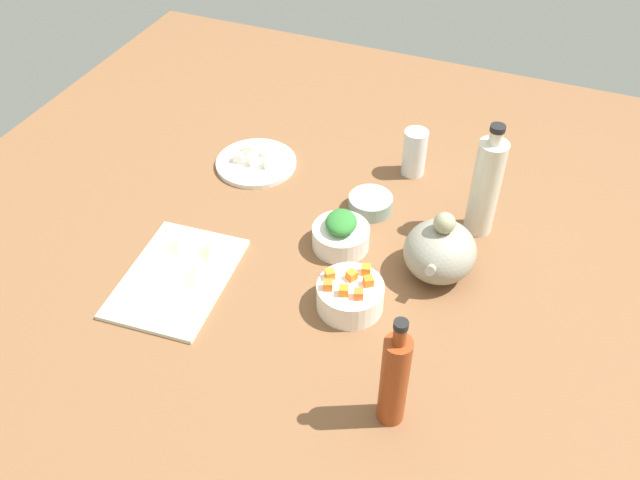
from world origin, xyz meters
TOP-DOWN VIEW (x-y plane):
  - tabletop at (0.00, 0.00)cm, footprint 190.00×190.00cm
  - cutting_board at (17.24, -24.88)cm, footprint 30.84×22.79cm
  - plate_tofu at (-24.71, -27.24)cm, footprint 20.01×20.01cm
  - bowl_greens at (-5.03, 2.79)cm, footprint 12.36×12.36cm
  - bowl_carrots at (10.67, 10.70)cm, footprint 13.22×13.22cm
  - bowl_small_side at (-19.06, 4.77)cm, footprint 10.15×10.15cm
  - teapot at (-5.12, 24.23)cm, footprint 17.16×14.81cm
  - bottle_0 at (-21.86, 29.07)cm, footprint 6.26×6.26cm
  - bottle_1 at (31.55, 25.72)cm, footprint 4.66×4.66cm
  - drinking_glass_0 at (-36.48, 9.78)cm, footprint 5.76×5.76cm
  - carrot_cube_0 at (13.13, 10.18)cm, footprint 2.28×2.28cm
  - carrot_cube_1 at (8.71, 10.19)cm, footprint 2.45×2.45cm
  - carrot_cube_2 at (9.02, 13.70)cm, footprint 2.52×2.52cm
  - carrot_cube_3 at (12.88, 6.87)cm, footprint 2.30×2.30cm
  - carrot_cube_4 at (10.02, 6.15)cm, footprint 2.52×2.52cm
  - carrot_cube_5 at (12.87, 13.10)cm, footprint 2.30×2.30cm
  - carrot_cube_6 at (6.17, 12.25)cm, footprint 2.20×2.20cm
  - chopped_greens_mound at (-5.03, 2.79)cm, footprint 9.61×8.68cm
  - tofu_cube_0 at (-23.39, -27.68)cm, footprint 3.03×3.03cm
  - tofu_cube_1 at (-27.43, -30.72)cm, footprint 2.62×2.62cm
  - tofu_cube_2 at (-23.77, -23.60)cm, footprint 3.10×3.10cm
  - tofu_cube_3 at (-28.00, -25.84)cm, footprint 2.88×2.88cm
  - tofu_cube_4 at (-23.11, -31.28)cm, footprint 2.65×2.65cm
  - dumpling_0 at (8.84, -21.42)cm, footprint 5.94×6.00cm
  - dumpling_1 at (16.16, -20.74)cm, footprint 7.69×7.57cm
  - dumpling_2 at (9.49, -28.52)cm, footprint 7.02×7.39cm

SIDE VIEW (x-z plane):
  - tabletop at x=0.00cm, z-range 0.00..3.00cm
  - cutting_board at x=17.24cm, z-range 3.00..4.00cm
  - plate_tofu at x=-24.71cm, z-range 3.00..4.20cm
  - bowl_small_side at x=-19.06cm, z-range 3.00..6.62cm
  - tofu_cube_0 at x=-23.39cm, z-range 4.20..6.40cm
  - tofu_cube_1 at x=-27.43cm, z-range 4.20..6.40cm
  - tofu_cube_2 at x=-23.77cm, z-range 4.20..6.40cm
  - tofu_cube_3 at x=-28.00cm, z-range 4.20..6.40cm
  - tofu_cube_4 at x=-23.11cm, z-range 4.20..6.40cm
  - dumpling_1 at x=16.16cm, z-range 4.00..6.70cm
  - dumpling_2 at x=9.49cm, z-range 4.00..6.77cm
  - bowl_greens at x=-5.03cm, z-range 3.00..8.05cm
  - dumpling_0 at x=8.84cm, z-range 4.00..7.13cm
  - bowl_carrots at x=10.67cm, z-range 3.00..8.77cm
  - drinking_glass_0 at x=-36.48cm, z-range 3.00..14.83cm
  - teapot at x=-5.12cm, z-range 1.27..16.96cm
  - carrot_cube_0 at x=13.13cm, z-range 8.77..10.57cm
  - carrot_cube_1 at x=8.71cm, z-range 8.77..10.57cm
  - carrot_cube_2 at x=9.02cm, z-range 8.77..10.57cm
  - carrot_cube_3 at x=12.88cm, z-range 8.77..10.57cm
  - carrot_cube_4 at x=10.02cm, z-range 8.77..10.57cm
  - carrot_cube_5 at x=12.87cm, z-range 8.77..10.57cm
  - carrot_cube_6 at x=6.17cm, z-range 8.77..10.57cm
  - chopped_greens_mound at x=-5.03cm, z-range 8.05..11.51cm
  - bottle_1 at x=31.55cm, z-range 1.24..25.63cm
  - bottle_0 at x=-21.86cm, z-range 1.42..28.44cm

